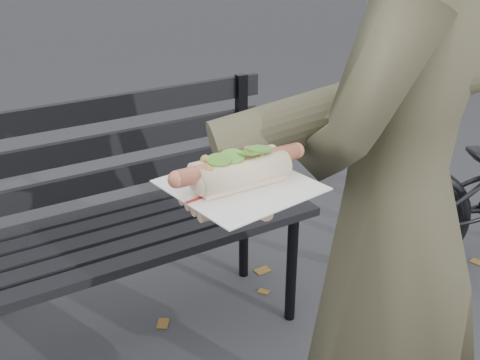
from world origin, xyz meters
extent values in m
cylinder|color=black|center=(0.66, 0.77, 0.23)|extent=(0.04, 0.04, 0.45)
cylinder|color=black|center=(0.66, 1.11, 0.23)|extent=(0.04, 0.04, 0.45)
cube|color=black|center=(-0.01, 0.76, 0.47)|extent=(1.50, 0.07, 0.03)
cube|color=black|center=(-0.01, 0.85, 0.47)|extent=(1.50, 0.07, 0.03)
cube|color=black|center=(-0.01, 0.94, 0.47)|extent=(1.50, 0.07, 0.03)
cube|color=black|center=(-0.01, 1.03, 0.47)|extent=(1.50, 0.07, 0.03)
cube|color=black|center=(-0.01, 1.12, 0.47)|extent=(1.50, 0.07, 0.03)
cube|color=black|center=(0.66, 1.13, 0.67)|extent=(0.04, 0.03, 0.42)
cube|color=black|center=(-0.01, 1.15, 0.57)|extent=(1.50, 0.02, 0.08)
cube|color=black|center=(-0.01, 1.15, 0.70)|extent=(1.50, 0.02, 0.08)
cube|color=black|center=(-0.01, 1.15, 0.83)|extent=(1.50, 0.02, 0.08)
imported|color=#4F4C35|center=(0.40, 0.08, 0.85)|extent=(0.73, 0.61, 1.70)
cylinder|color=#4F4C35|center=(0.24, 0.08, 1.11)|extent=(0.51, 0.23, 0.19)
cylinder|color=#D8A384|center=(0.01, 0.01, 1.04)|extent=(0.09, 0.08, 0.07)
ellipsoid|color=#D8A384|center=(-0.03, 0.00, 1.04)|extent=(0.10, 0.12, 0.03)
cylinder|color=#D8A384|center=(-0.08, -0.03, 1.04)|extent=(0.05, 0.02, 0.02)
cylinder|color=#D8A384|center=(-0.08, -0.01, 1.04)|extent=(0.05, 0.02, 0.02)
cylinder|color=#D8A384|center=(-0.08, 0.01, 1.04)|extent=(0.05, 0.02, 0.02)
cylinder|color=#D8A384|center=(-0.08, 0.03, 1.04)|extent=(0.05, 0.02, 0.02)
cylinder|color=#D8A384|center=(-0.02, -0.05, 1.04)|extent=(0.04, 0.05, 0.02)
cube|color=white|center=(-0.03, 0.00, 1.05)|extent=(0.21, 0.21, 0.00)
cube|color=#B21E1E|center=(-0.03, 0.00, 1.05)|extent=(0.19, 0.03, 0.00)
cylinder|color=#CB6C4E|center=(-0.03, 0.00, 1.09)|extent=(0.20, 0.03, 0.02)
sphere|color=#CB6C4E|center=(-0.13, 0.00, 1.09)|extent=(0.03, 0.03, 0.02)
sphere|color=#CB6C4E|center=(0.07, 0.00, 1.09)|extent=(0.02, 0.03, 0.02)
sphere|color=#9E6B2D|center=(-0.01, 0.01, 1.10)|extent=(0.01, 0.01, 0.01)
sphere|color=#9E6B2D|center=(-0.05, 0.01, 1.10)|extent=(0.01, 0.01, 0.01)
sphere|color=#9E6B2D|center=(0.00, -0.01, 1.10)|extent=(0.01, 0.01, 0.01)
sphere|color=#9E6B2D|center=(0.03, 0.01, 1.09)|extent=(0.01, 0.01, 0.01)
sphere|color=#9E6B2D|center=(0.02, 0.02, 1.09)|extent=(0.01, 0.01, 0.01)
sphere|color=#9E6B2D|center=(-0.06, -0.01, 1.09)|extent=(0.01, 0.01, 0.01)
sphere|color=#9E6B2D|center=(0.00, -0.01, 1.09)|extent=(0.01, 0.01, 0.01)
sphere|color=#9E6B2D|center=(0.02, 0.01, 1.09)|extent=(0.01, 0.01, 0.01)
sphere|color=#9E6B2D|center=(-0.01, 0.02, 1.09)|extent=(0.01, 0.01, 0.01)
sphere|color=#9E6B2D|center=(0.00, -0.02, 1.09)|extent=(0.01, 0.01, 0.01)
sphere|color=#9E6B2D|center=(-0.04, 0.00, 1.09)|extent=(0.01, 0.01, 0.01)
sphere|color=#9E6B2D|center=(-0.07, 0.00, 1.10)|extent=(0.01, 0.01, 0.01)
sphere|color=#9E6B2D|center=(-0.08, 0.02, 1.09)|extent=(0.01, 0.01, 0.01)
sphere|color=#9E6B2D|center=(-0.01, 0.02, 1.10)|extent=(0.01, 0.01, 0.01)
sphere|color=#9E6B2D|center=(0.02, 0.00, 1.09)|extent=(0.01, 0.01, 0.01)
sphere|color=#9E6B2D|center=(-0.09, 0.01, 1.09)|extent=(0.01, 0.01, 0.01)
sphere|color=#9E6B2D|center=(-0.04, 0.02, 1.10)|extent=(0.01, 0.01, 0.01)
sphere|color=#9E6B2D|center=(-0.05, 0.01, 1.10)|extent=(0.01, 0.01, 0.01)
sphere|color=#9E6B2D|center=(-0.07, -0.01, 1.09)|extent=(0.01, 0.01, 0.01)
sphere|color=#9E6B2D|center=(0.01, 0.02, 1.09)|extent=(0.01, 0.01, 0.01)
sphere|color=#9E6B2D|center=(-0.01, 0.00, 1.09)|extent=(0.01, 0.01, 0.01)
sphere|color=#9E6B2D|center=(-0.03, 0.02, 1.10)|extent=(0.01, 0.01, 0.01)
sphere|color=#9E6B2D|center=(-0.08, 0.02, 1.10)|extent=(0.01, 0.01, 0.01)
sphere|color=#9E6B2D|center=(0.02, 0.00, 1.09)|extent=(0.01, 0.01, 0.01)
sphere|color=#9E6B2D|center=(-0.08, 0.02, 1.09)|extent=(0.01, 0.01, 0.01)
sphere|color=#9E6B2D|center=(-0.09, -0.01, 1.09)|extent=(0.01, 0.01, 0.01)
sphere|color=#9E6B2D|center=(-0.03, 0.02, 1.10)|extent=(0.01, 0.01, 0.01)
sphere|color=#9E6B2D|center=(0.01, 0.01, 1.10)|extent=(0.01, 0.01, 0.01)
cylinder|color=#539C2A|center=(-0.06, 0.00, 1.10)|extent=(0.04, 0.04, 0.01)
cylinder|color=#539C2A|center=(-0.04, 0.00, 1.10)|extent=(0.04, 0.04, 0.01)
cylinder|color=#539C2A|center=(-0.02, 0.00, 1.10)|extent=(0.04, 0.04, 0.01)
cylinder|color=#539C2A|center=(0.00, 0.00, 1.10)|extent=(0.04, 0.04, 0.01)
cube|color=brown|center=(0.75, 1.09, 0.00)|extent=(0.07, 0.05, 0.00)
cube|color=brown|center=(1.14, 1.93, 0.00)|extent=(0.06, 0.08, 0.00)
cube|color=brown|center=(1.61, 0.64, 0.00)|extent=(0.06, 0.07, 0.00)
cube|color=brown|center=(0.66, 1.98, 0.00)|extent=(0.10, 0.09, 0.00)
cube|color=brown|center=(0.67, 0.96, 0.00)|extent=(0.05, 0.05, 0.00)
cube|color=brown|center=(0.23, 0.99, 0.00)|extent=(0.07, 0.07, 0.00)
camera|label=1|loc=(-0.41, -0.63, 1.40)|focal=42.00mm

